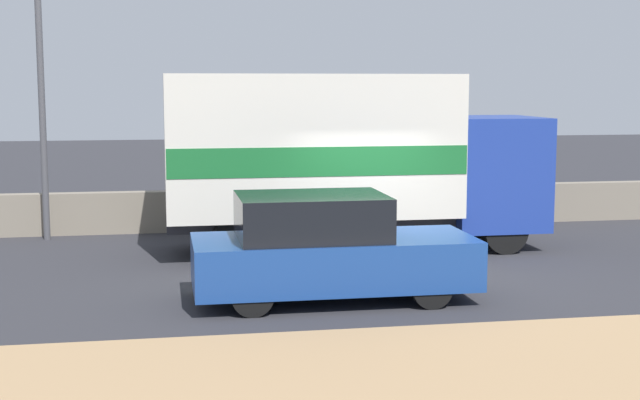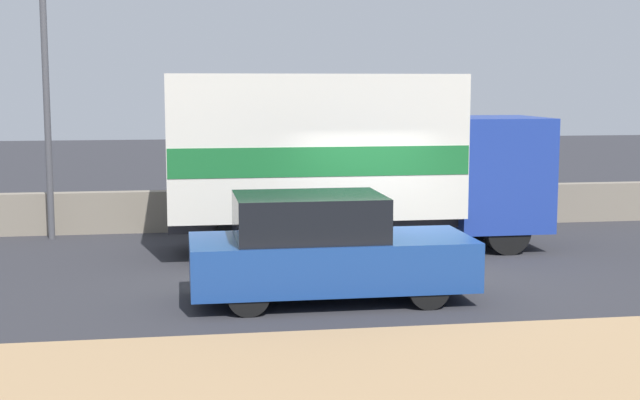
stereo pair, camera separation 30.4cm
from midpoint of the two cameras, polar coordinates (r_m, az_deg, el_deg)
The scene contains 6 objects.
ground_plane at distance 15.26m, azimuth 4.59°, elevation -5.12°, with size 80.00×80.00×0.00m, color #2D2D33.
dirt_shoulder_foreground at distance 10.26m, azimuth 11.80°, elevation -11.41°, with size 60.00×4.72×0.04m.
stone_wall_backdrop at distance 20.65m, azimuth 0.92°, elevation -0.49°, with size 60.00×0.35×0.93m.
street_lamp at distance 19.72m, azimuth -16.77°, elevation 8.62°, with size 0.56×0.28×6.56m.
box_truck at distance 17.62m, azimuth 1.84°, elevation 2.92°, with size 7.49×2.59×3.50m.
car_hatchback at distance 13.64m, azimuth 0.94°, elevation -3.17°, with size 4.30×1.77×1.65m.
Camera 2 is at (-3.36, -14.50, 3.31)m, focal length 50.00 mm.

